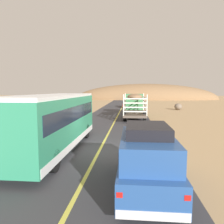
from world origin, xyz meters
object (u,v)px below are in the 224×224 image
Objects in this scene: suv_near at (147,158)px; livestock_truck at (134,103)px; bus at (55,121)px; boulder_near_shoulder at (178,107)px; car_far at (128,104)px.

suv_near is 20.95m from livestock_truck.
bus is 6.41× the size of boulder_near_shoulder.
boulder_near_shoulder is at bearing 51.90° from livestock_truck.
car_far is (-1.26, 35.48, -0.46)m from suv_near.
livestock_truck reaches higher than suv_near.
suv_near is at bearing -89.61° from livestock_truck.
suv_near reaches higher than boulder_near_shoulder.
livestock_truck is at bearing 90.39° from suv_near.
car_far is at bearing 83.29° from bus.
car_far is 2.82× the size of boulder_near_shoulder.
car_far is at bearing 94.37° from livestock_truck.
bus is at bearing 137.80° from suv_near.
bus is at bearing -115.44° from boulder_near_shoulder.
bus reaches higher than boulder_near_shoulder.
livestock_truck is 12.76m from boulder_near_shoulder.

